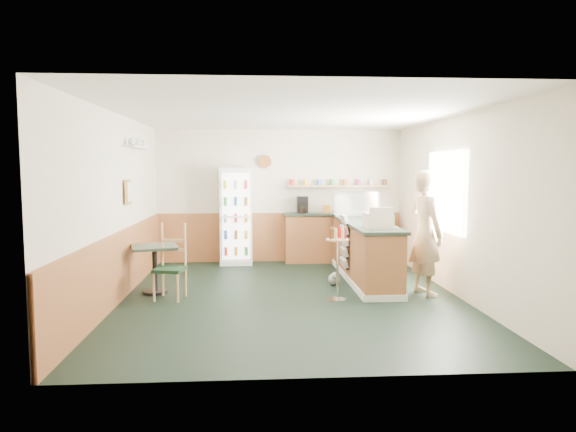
{
  "coord_description": "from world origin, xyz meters",
  "views": [
    {
      "loc": [
        -0.53,
        -7.5,
        1.9
      ],
      "look_at": [
        0.01,
        0.6,
        1.16
      ],
      "focal_mm": 32.0,
      "sensor_mm": 36.0,
      "label": 1
    }
  ],
  "objects": [
    {
      "name": "drinks_fridge",
      "position": [
        -0.89,
        2.74,
        0.96
      ],
      "size": [
        0.64,
        0.54,
        1.93
      ],
      "color": "white",
      "rests_on": "ground"
    },
    {
      "name": "service_counter",
      "position": [
        1.35,
        1.07,
        0.46
      ],
      "size": [
        0.68,
        3.01,
        1.01
      ],
      "color": "#A26034",
      "rests_on": "ground"
    },
    {
      "name": "display_case",
      "position": [
        1.35,
        1.83,
        1.24
      ],
      "size": [
        0.82,
        0.43,
        0.47
      ],
      "color": "silver",
      "rests_on": "service_counter"
    },
    {
      "name": "room_envelope",
      "position": [
        -0.23,
        0.73,
        1.52
      ],
      "size": [
        5.04,
        6.02,
        2.72
      ],
      "color": "beige",
      "rests_on": "ground"
    },
    {
      "name": "shopkeeper",
      "position": [
        2.05,
        0.0,
        0.94
      ],
      "size": [
        0.61,
        0.73,
        1.88
      ],
      "primitive_type": "imported",
      "rotation": [
        0.0,
        0.0,
        1.86
      ],
      "color": "tan",
      "rests_on": "ground"
    },
    {
      "name": "ground",
      "position": [
        0.0,
        0.0,
        0.0
      ],
      "size": [
        6.0,
        6.0,
        0.0
      ],
      "primitive_type": "plane",
      "color": "black",
      "rests_on": "ground"
    },
    {
      "name": "back_counter",
      "position": [
        1.19,
        2.8,
        0.55
      ],
      "size": [
        2.24,
        0.42,
        1.69
      ],
      "color": "#A26034",
      "rests_on": "ground"
    },
    {
      "name": "cafe_chair",
      "position": [
        -1.76,
        0.06,
        0.57
      ],
      "size": [
        0.48,
        0.48,
        1.1
      ],
      "rotation": [
        0.0,
        0.0,
        -0.19
      ],
      "color": "black",
      "rests_on": "ground"
    },
    {
      "name": "cafe_table",
      "position": [
        -2.05,
        0.37,
        0.52
      ],
      "size": [
        0.82,
        0.82,
        0.74
      ],
      "rotation": [
        0.0,
        0.0,
        0.27
      ],
      "color": "black",
      "rests_on": "ground"
    },
    {
      "name": "cash_register",
      "position": [
        1.35,
        0.13,
        1.12
      ],
      "size": [
        0.4,
        0.42,
        0.22
      ],
      "primitive_type": "cube",
      "rotation": [
        0.0,
        0.0,
        0.03
      ],
      "color": "beige",
      "rests_on": "service_counter"
    },
    {
      "name": "condiment_stand",
      "position": [
        0.67,
        -0.25,
        0.68
      ],
      "size": [
        0.34,
        0.34,
        1.05
      ],
      "rotation": [
        0.0,
        0.0,
        0.08
      ],
      "color": "silver",
      "rests_on": "ground"
    },
    {
      "name": "newspaper_rack",
      "position": [
        0.99,
        1.0,
        0.68
      ],
      "size": [
        0.09,
        0.45,
        0.9
      ],
      "color": "black",
      "rests_on": "ground"
    },
    {
      "name": "dog_doorstop",
      "position": [
        0.78,
        0.72,
        0.11
      ],
      "size": [
        0.19,
        0.25,
        0.23
      ],
      "rotation": [
        0.0,
        0.0,
        0.06
      ],
      "color": "#999994",
      "rests_on": "ground"
    }
  ]
}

